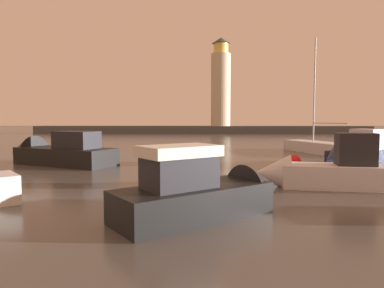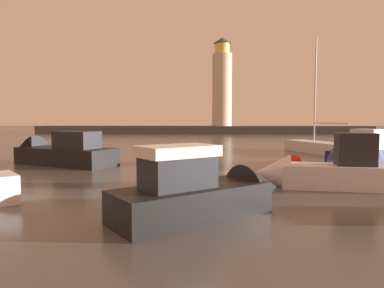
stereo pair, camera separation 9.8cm
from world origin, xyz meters
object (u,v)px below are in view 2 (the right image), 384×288
Objects in this scene: motorboat_1 at (322,172)px; sailboat_moored at (319,147)px; lighthouse at (222,84)px; motorboat_5 at (214,191)px; mooring_buoy at (294,161)px; motorboat_3 at (356,155)px; motorboat_2 at (51,153)px.

sailboat_moored reaches higher than motorboat_1.
lighthouse is 1.72× the size of sailboat_moored.
motorboat_1 is (0.66, -52.92, -8.72)m from lighthouse.
motorboat_5 is 11.22m from mooring_buoy.
sailboat_moored reaches higher than mooring_buoy.
motorboat_3 is (4.91, -46.60, -8.69)m from lighthouse.
sailboat_moored is 12.27× the size of mooring_buoy.
mooring_buoy is (1.09, -47.12, -8.98)m from lighthouse.
motorboat_1 is 7.62m from motorboat_3.
lighthouse reaches higher than motorboat_3.
motorboat_3 is at bearing 49.56° from motorboat_5.
motorboat_3 is 13.80m from motorboat_5.
lighthouse is 21.06× the size of mooring_buoy.
motorboat_1 is 16.45m from motorboat_2.
sailboat_moored is at bearing 71.44° from motorboat_1.
motorboat_1 is 0.96× the size of motorboat_3.
lighthouse is at bearing 91.32° from mooring_buoy.
mooring_buoy is at bearing 85.78° from motorboat_1.
lighthouse is 39.43m from sailboat_moored.
motorboat_3 reaches higher than motorboat_2.
motorboat_1 is at bearing -27.37° from motorboat_2.
lighthouse reaches higher than mooring_buoy.
motorboat_1 is at bearing -89.29° from lighthouse.
motorboat_1 is at bearing -94.22° from mooring_buoy.
lighthouse is at bearing 96.02° from motorboat_3.
mooring_buoy is (-3.83, -0.52, -0.29)m from motorboat_3.
sailboat_moored is at bearing 84.98° from motorboat_3.
mooring_buoy is (15.03, -1.76, -0.29)m from motorboat_2.
motorboat_3 is at bearing -3.77° from motorboat_2.
motorboat_5 reaches higher than mooring_buoy.
motorboat_3 is (4.25, 6.32, 0.03)m from motorboat_1.
motorboat_3 is at bearing -95.02° from sailboat_moored.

